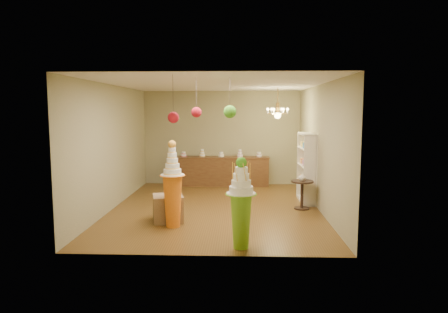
{
  "coord_description": "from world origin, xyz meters",
  "views": [
    {
      "loc": [
        0.58,
        -9.59,
        2.39
      ],
      "look_at": [
        0.21,
        0.0,
        1.28
      ],
      "focal_mm": 32.0,
      "sensor_mm": 36.0,
      "label": 1
    }
  ],
  "objects_px": {
    "pedestal_orange": "(173,194)",
    "round_table": "(302,191)",
    "sideboard": "(221,171)",
    "pedestal_green": "(241,209)"
  },
  "relations": [
    {
      "from": "round_table",
      "to": "sideboard",
      "type": "bearing_deg",
      "value": 125.04
    },
    {
      "from": "pedestal_orange",
      "to": "round_table",
      "type": "bearing_deg",
      "value": 29.03
    },
    {
      "from": "pedestal_orange",
      "to": "sideboard",
      "type": "distance_m",
      "value": 4.67
    },
    {
      "from": "pedestal_green",
      "to": "round_table",
      "type": "xyz_separation_m",
      "value": [
        1.49,
        2.83,
        -0.24
      ]
    },
    {
      "from": "round_table",
      "to": "pedestal_green",
      "type": "bearing_deg",
      "value": -117.79
    },
    {
      "from": "pedestal_orange",
      "to": "sideboard",
      "type": "height_order",
      "value": "pedestal_orange"
    },
    {
      "from": "round_table",
      "to": "pedestal_orange",
      "type": "bearing_deg",
      "value": -150.97
    },
    {
      "from": "pedestal_orange",
      "to": "pedestal_green",
      "type": "bearing_deg",
      "value": -41.33
    },
    {
      "from": "pedestal_green",
      "to": "pedestal_orange",
      "type": "bearing_deg",
      "value": 138.67
    },
    {
      "from": "pedestal_orange",
      "to": "sideboard",
      "type": "xyz_separation_m",
      "value": [
        0.78,
        4.59,
        -0.22
      ]
    }
  ]
}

